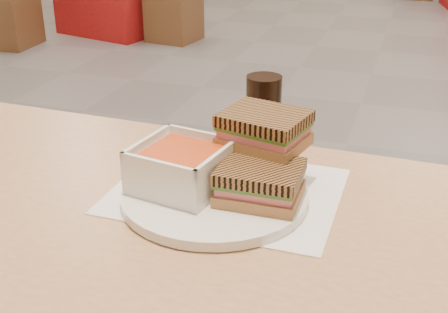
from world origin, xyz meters
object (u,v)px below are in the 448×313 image
(cola_glass, at_px, (263,113))
(bg_chair_0l, at_px, (7,17))
(main_table, at_px, (178,293))
(plate, at_px, (215,195))
(soup_bowl, at_px, (182,168))
(panini_lower, at_px, (260,183))
(bg_chair_0r, at_px, (174,15))

(cola_glass, distance_m, bg_chair_0l, 4.13)
(main_table, height_order, cola_glass, cola_glass)
(plate, bearing_deg, bg_chair_0l, 131.88)
(soup_bowl, bearing_deg, panini_lower, -0.38)
(bg_chair_0r, bearing_deg, cola_glass, -64.61)
(main_table, xyz_separation_m, soup_bowl, (-0.03, 0.09, 0.16))
(plate, relative_size, bg_chair_0l, 0.65)
(panini_lower, xyz_separation_m, bg_chair_0l, (-2.90, 3.15, -0.57))
(soup_bowl, xyz_separation_m, bg_chair_0r, (-1.59, 3.72, -0.59))
(main_table, bearing_deg, bg_chair_0r, 112.97)
(soup_bowl, xyz_separation_m, bg_chair_0l, (-2.77, 3.15, -0.58))
(panini_lower, bearing_deg, plate, 178.69)
(plate, xyz_separation_m, bg_chair_0r, (-1.64, 3.72, -0.56))
(plate, xyz_separation_m, panini_lower, (0.07, -0.00, 0.03))
(soup_bowl, distance_m, bg_chair_0l, 4.24)
(main_table, bearing_deg, cola_glass, 81.84)
(soup_bowl, relative_size, bg_chair_0l, 0.34)
(bg_chair_0r, bearing_deg, bg_chair_0l, -154.25)
(soup_bowl, bearing_deg, bg_chair_0l, 131.33)
(main_table, distance_m, cola_glass, 0.37)
(main_table, distance_m, plate, 0.16)
(main_table, height_order, plate, plate)
(bg_chair_0r, bearing_deg, main_table, -67.03)
(plate, bearing_deg, main_table, -106.08)
(soup_bowl, relative_size, panini_lower, 1.25)
(main_table, height_order, panini_lower, panini_lower)
(cola_glass, bearing_deg, main_table, -98.16)
(main_table, relative_size, plate, 4.22)
(plate, relative_size, panini_lower, 2.37)
(bg_chair_0l, bearing_deg, panini_lower, -47.42)
(main_table, distance_m, bg_chair_0l, 4.31)
(soup_bowl, bearing_deg, plate, 0.88)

